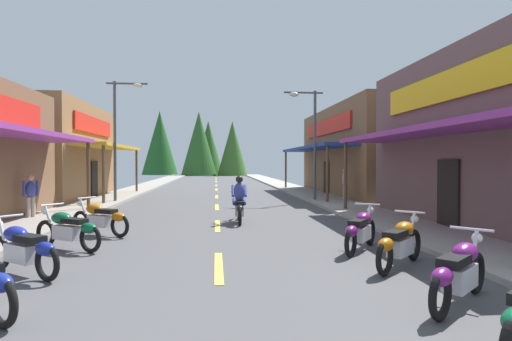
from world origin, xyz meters
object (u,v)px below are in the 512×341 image
streetlamp_right (309,129)px  motorcycle_parked_left_3 (68,229)px  rider_cruising_lead (239,203)px  streetlamp_left (121,124)px  motorcycle_parked_left_4 (100,218)px  motorcycle_parked_left_2 (23,248)px  motorcycle_parked_right_3 (361,230)px  pedestrian_browsing (31,194)px  pedestrian_waiting (345,183)px  motorcycle_parked_right_1 (459,272)px  motorcycle_parked_right_2 (400,242)px

streetlamp_right → motorcycle_parked_left_3: size_ratio=3.06×
streetlamp_right → rider_cruising_lead: streetlamp_right is taller
streetlamp_left → motorcycle_parked_left_4: 10.04m
motorcycle_parked_left_2 → motorcycle_parked_left_4: (0.24, 4.07, 0.00)m
motorcycle_parked_right_3 → motorcycle_parked_left_3: 6.68m
streetlamp_left → motorcycle_parked_left_4: bearing=-80.9°
motorcycle_parked_left_4 → pedestrian_browsing: size_ratio=1.16×
motorcycle_parked_left_4 → pedestrian_waiting: (9.50, 8.11, 0.53)m
streetlamp_right → motorcycle_parked_right_1: streetlamp_right is taller
motorcycle_parked_right_2 → motorcycle_parked_left_3: size_ratio=0.86×
streetlamp_left → motorcycle_parked_left_3: streetlamp_left is taller
motorcycle_parked_right_3 → motorcycle_parked_left_3: (-6.64, 0.77, 0.00)m
motorcycle_parked_right_1 → motorcycle_parked_left_2: bearing=120.7°
pedestrian_browsing → rider_cruising_lead: bearing=-156.4°
motorcycle_parked_right_2 → motorcycle_parked_right_3: bearing=53.0°
motorcycle_parked_right_3 → motorcycle_parked_left_4: same height
pedestrian_waiting → motorcycle_parked_right_1: bearing=76.0°
motorcycle_parked_right_1 → pedestrian_waiting: bearing=37.4°
motorcycle_parked_left_3 → streetlamp_left: bearing=-50.7°
motorcycle_parked_right_1 → motorcycle_parked_left_3: same height
streetlamp_right → pedestrian_browsing: (-11.11, -5.82, -2.81)m
motorcycle_parked_left_3 → motorcycle_parked_left_4: same height
streetlamp_right → streetlamp_left: bearing=178.5°
streetlamp_left → motorcycle_parked_left_2: streetlamp_left is taller
motorcycle_parked_right_1 → motorcycle_parked_left_4: 9.07m
motorcycle_parked_right_1 → pedestrian_browsing: pedestrian_browsing is taller
streetlamp_left → motorcycle_parked_right_2: (8.13, -13.51, -3.43)m
streetlamp_left → rider_cruising_lead: (5.43, -7.25, -3.27)m
pedestrian_waiting → streetlamp_right: bearing=-33.5°
motorcycle_parked_left_3 → rider_cruising_lead: (4.15, 3.95, 0.17)m
motorcycle_parked_left_3 → rider_cruising_lead: 5.74m
streetlamp_left → pedestrian_browsing: size_ratio=3.76×
pedestrian_browsing → motorcycle_parked_left_4: bearing=167.7°
motorcycle_parked_right_3 → motorcycle_parked_left_3: same height
motorcycle_parked_right_3 → pedestrian_waiting: 11.21m
motorcycle_parked_right_1 → rider_cruising_lead: size_ratio=0.78×
motorcycle_parked_left_3 → rider_cruising_lead: rider_cruising_lead is taller
motorcycle_parked_left_2 → motorcycle_parked_left_3: (0.02, 2.18, 0.00)m
motorcycle_parked_right_1 → pedestrian_waiting: (2.97, 14.41, 0.53)m
rider_cruising_lead → pedestrian_waiting: 8.22m
motorcycle_parked_left_3 → pedestrian_waiting: bearing=-101.4°
streetlamp_right → motorcycle_parked_left_3: 14.02m
pedestrian_browsing → streetlamp_left: bearing=-72.8°
motorcycle_parked_right_1 → motorcycle_parked_right_3: size_ratio=0.94×
motorcycle_parked_right_3 → motorcycle_parked_left_2: 6.81m
motorcycle_parked_right_1 → motorcycle_parked_right_3: 3.65m
motorcycle_parked_left_2 → pedestrian_browsing: (-2.97, 7.32, 0.43)m
motorcycle_parked_right_3 → motorcycle_parked_left_4: bearing=103.7°
motorcycle_parked_right_2 → pedestrian_browsing: bearing=98.0°
streetlamp_right → rider_cruising_lead: size_ratio=2.65×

